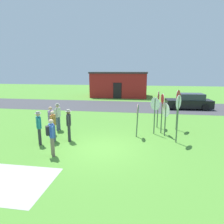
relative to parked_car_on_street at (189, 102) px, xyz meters
The scene contains 18 objects.
ground_plane 13.06m from the parked_car_on_street, 119.82° to the right, with size 80.00×80.00×0.00m, color #518E33.
street_asphalt 6.53m from the parked_car_on_street, behind, with size 60.00×6.40×0.01m, color #424247.
concrete_path 17.33m from the parked_car_on_street, 121.66° to the right, with size 3.20×2.40×0.01m, color #ADAAA3.
building_background 11.50m from the parked_car_on_street, 133.56° to the left, with size 7.83×5.03×3.48m.
parked_car_on_street is the anchor object (origin of this frame).
stop_sign_low_front 9.38m from the parked_car_on_street, 109.86° to the right, with size 0.34×0.73×1.92m.
stop_sign_tallest 9.42m from the parked_car_on_street, 113.78° to the right, with size 0.51×0.58×2.21m.
stop_sign_nearest 10.31m from the parked_car_on_street, 105.26° to the right, with size 0.36×0.65×2.53m.
stop_sign_center_cluster 7.92m from the parked_car_on_street, 107.29° to the right, with size 0.36×0.69×2.57m.
stop_sign_leaning_right 9.07m from the parked_car_on_street, 111.85° to the right, with size 0.14×0.62×2.41m.
stop_sign_leaning_left 10.47m from the parked_car_on_street, 117.21° to the right, with size 0.14×0.71×1.94m.
stop_sign_far_back 8.05m from the parked_car_on_street, 116.03° to the right, with size 0.16×0.71×2.43m.
person_in_blue 13.44m from the parked_car_on_street, 128.51° to the right, with size 0.32×0.55×1.74m.
person_on_left 13.14m from the parked_car_on_street, 137.94° to the right, with size 0.32×0.56×1.74m.
person_near_signs 13.76m from the parked_car_on_street, 135.34° to the right, with size 0.25×0.57×1.69m.
person_in_dark_shirt 14.12m from the parked_car_on_street, 130.42° to the right, with size 0.27×0.56×1.69m.
person_in_teal 14.85m from the parked_car_on_street, 130.69° to the right, with size 0.39×0.49×1.74m.
person_with_sunhat 15.04m from the parked_car_on_street, 124.09° to the right, with size 0.46×0.49×1.69m.
Camera 1 is at (1.99, -8.97, 3.79)m, focal length 31.91 mm.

